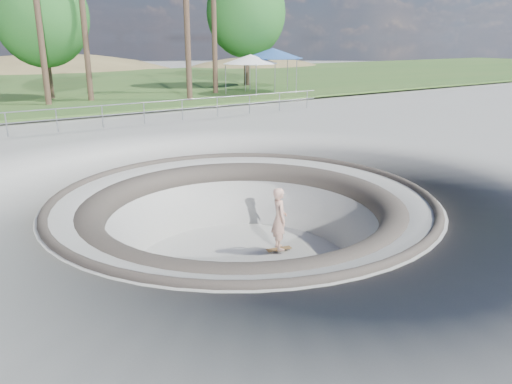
% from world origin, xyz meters
% --- Properties ---
extents(ground, '(180.00, 180.00, 0.00)m').
position_xyz_m(ground, '(0.00, 0.00, 0.00)').
color(ground, '#A4A39F').
rests_on(ground, ground).
extents(skate_bowl, '(14.00, 14.00, 4.10)m').
position_xyz_m(skate_bowl, '(0.00, 0.00, -1.83)').
color(skate_bowl, '#A4A39F').
rests_on(skate_bowl, ground).
extents(grass_strip, '(180.00, 36.00, 0.12)m').
position_xyz_m(grass_strip, '(0.00, 34.00, 0.22)').
color(grass_strip, '#355F26').
rests_on(grass_strip, ground).
extents(distant_hills, '(103.20, 45.00, 28.60)m').
position_xyz_m(distant_hills, '(3.78, 57.17, -7.02)').
color(distant_hills, brown).
rests_on(distant_hills, ground).
extents(safety_railing, '(25.00, 0.06, 1.03)m').
position_xyz_m(safety_railing, '(0.00, 12.00, 0.69)').
color(safety_railing, gray).
rests_on(safety_railing, ground).
extents(skateboard, '(0.78, 0.36, 0.08)m').
position_xyz_m(skateboard, '(1.28, 0.06, -1.84)').
color(skateboard, olive).
rests_on(skateboard, ground).
extents(skater, '(0.65, 0.79, 1.85)m').
position_xyz_m(skater, '(1.28, 0.06, -0.89)').
color(skater, '#EBB098').
rests_on(skater, skateboard).
extents(canopy_white, '(4.93, 4.93, 2.73)m').
position_xyz_m(canopy_white, '(13.05, 19.66, 2.67)').
color(canopy_white, gray).
rests_on(canopy_white, ground).
extents(canopy_blue, '(5.65, 5.65, 3.14)m').
position_xyz_m(canopy_blue, '(15.15, 19.92, 3.03)').
color(canopy_blue, gray).
rests_on(canopy_blue, ground).
extents(bushy_tree_mid, '(5.88, 5.35, 8.49)m').
position_xyz_m(bushy_tree_mid, '(0.44, 24.54, 5.44)').
color(bushy_tree_mid, brown).
rests_on(bushy_tree_mid, ground).
extents(bushy_tree_right, '(6.60, 6.00, 9.52)m').
position_xyz_m(bushy_tree_right, '(16.41, 25.45, 6.08)').
color(bushy_tree_right, brown).
rests_on(bushy_tree_right, ground).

